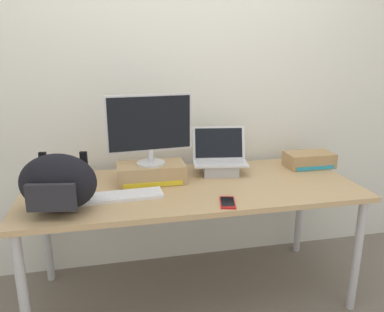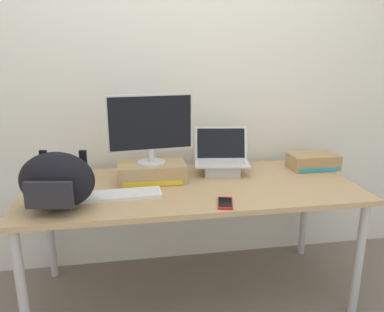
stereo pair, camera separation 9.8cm
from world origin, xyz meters
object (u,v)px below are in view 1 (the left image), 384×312
at_px(open_laptop, 220,163).
at_px(toner_box_yellow, 151,173).
at_px(external_keyboard, 122,196).
at_px(cell_phone, 228,202).
at_px(coffee_mug, 41,183).
at_px(desktop_monitor, 150,127).
at_px(messenger_backpack, 58,183).
at_px(toner_box_cyan, 309,160).
at_px(plush_toy, 71,175).

bearing_deg(open_laptop, toner_box_yellow, -161.74).
height_order(external_keyboard, cell_phone, external_keyboard).
relative_size(external_keyboard, coffee_mug, 3.60).
relative_size(open_laptop, cell_phone, 2.24).
xyz_separation_m(toner_box_yellow, desktop_monitor, (0.00, -0.00, 0.28)).
xyz_separation_m(toner_box_yellow, external_keyboard, (-0.19, -0.22, -0.05)).
bearing_deg(coffee_mug, external_keyboard, -25.28).
height_order(external_keyboard, messenger_backpack, messenger_backpack).
distance_m(open_laptop, external_keyboard, 0.71).
bearing_deg(toner_box_yellow, external_keyboard, -129.55).
relative_size(desktop_monitor, messenger_backpack, 1.25).
xyz_separation_m(toner_box_yellow, messenger_backpack, (-0.49, -0.33, 0.09)).
bearing_deg(toner_box_cyan, external_keyboard, -166.81).
height_order(toner_box_yellow, toner_box_cyan, toner_box_yellow).
bearing_deg(external_keyboard, messenger_backpack, -163.71).
bearing_deg(toner_box_cyan, open_laptop, 179.62).
bearing_deg(messenger_backpack, desktop_monitor, 43.29).
bearing_deg(external_keyboard, plush_toy, 129.15).
bearing_deg(coffee_mug, messenger_backpack, -65.92).
bearing_deg(messenger_backpack, cell_phone, 3.42).
height_order(external_keyboard, coffee_mug, coffee_mug).
distance_m(messenger_backpack, cell_phone, 0.86).
bearing_deg(messenger_backpack, external_keyboard, 28.61).
height_order(open_laptop, toner_box_cyan, open_laptop).
height_order(messenger_backpack, coffee_mug, messenger_backpack).
height_order(toner_box_yellow, plush_toy, toner_box_yellow).
height_order(messenger_backpack, cell_phone, messenger_backpack).
distance_m(external_keyboard, cell_phone, 0.57).
bearing_deg(plush_toy, messenger_backpack, -91.58).
distance_m(desktop_monitor, open_laptop, 0.54).
distance_m(coffee_mug, plush_toy, 0.19).
distance_m(external_keyboard, coffee_mug, 0.50).
bearing_deg(external_keyboard, toner_box_yellow, 47.54).
distance_m(external_keyboard, messenger_backpack, 0.35).
relative_size(coffee_mug, toner_box_cyan, 0.39).
height_order(open_laptop, cell_phone, open_laptop).
height_order(toner_box_yellow, coffee_mug, toner_box_yellow).
relative_size(external_keyboard, plush_toy, 5.34).
relative_size(open_laptop, plush_toy, 4.44).
bearing_deg(coffee_mug, toner_box_yellow, 1.20).
relative_size(toner_box_yellow, plush_toy, 4.85).
relative_size(toner_box_yellow, cell_phone, 2.44).
relative_size(messenger_backpack, plush_toy, 4.84).
height_order(plush_toy, toner_box_cyan, toner_box_cyan).
xyz_separation_m(messenger_backpack, toner_box_cyan, (1.58, 0.41, -0.10)).
distance_m(messenger_backpack, plush_toy, 0.44).
distance_m(external_keyboard, toner_box_cyan, 1.31).
height_order(messenger_backpack, plush_toy, messenger_backpack).
relative_size(desktop_monitor, toner_box_cyan, 1.59).
bearing_deg(external_keyboard, open_laptop, 22.43).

